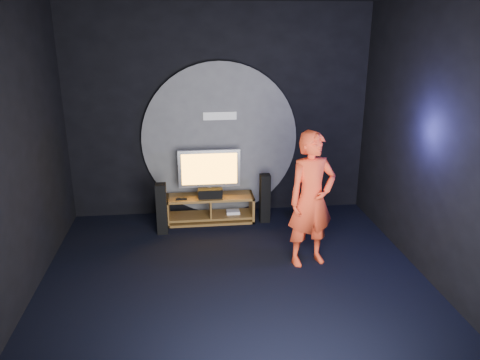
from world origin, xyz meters
name	(u,v)px	position (x,y,z in m)	size (l,w,h in m)	color
floor	(236,284)	(0.00, 0.00, 0.00)	(5.00, 5.00, 0.00)	black
back_wall	(219,113)	(0.00, 2.50, 1.75)	(5.00, 0.04, 3.50)	black
front_wall	(275,252)	(0.00, -2.50, 1.75)	(5.00, 0.04, 3.50)	black
left_wall	(10,159)	(-2.50, 0.00, 1.75)	(0.04, 5.00, 3.50)	black
right_wall	(439,146)	(2.50, 0.00, 1.75)	(0.04, 5.00, 3.50)	black
wall_disc_panel	(220,140)	(0.00, 2.44, 1.30)	(2.60, 0.11, 2.60)	#515156
media_console	(211,210)	(-0.20, 2.05, 0.19)	(1.44, 0.45, 0.45)	brown
tv	(209,171)	(-0.20, 2.12, 0.87)	(1.02, 0.22, 0.77)	#B9BAC1
center_speaker	(210,193)	(-0.20, 1.97, 0.53)	(0.40, 0.15, 0.15)	black
remote	(181,199)	(-0.68, 1.93, 0.46)	(0.18, 0.05, 0.02)	black
tower_speaker_left	(162,209)	(-0.98, 1.67, 0.41)	(0.16, 0.18, 0.82)	black
tower_speaker_right	(265,198)	(0.70, 1.95, 0.41)	(0.16, 0.18, 0.82)	black
subwoofer	(310,212)	(1.45, 1.82, 0.17)	(0.31, 0.31, 0.34)	black
player	(311,199)	(1.07, 0.47, 0.93)	(0.68, 0.45, 1.87)	#F64321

